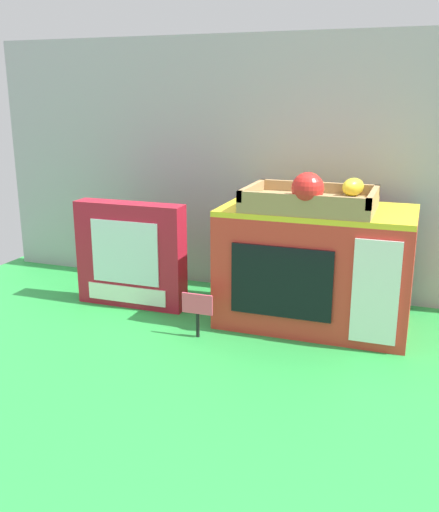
{
  "coord_description": "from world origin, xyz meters",
  "views": [
    {
      "loc": [
        0.37,
        -1.25,
        0.52
      ],
      "look_at": [
        -0.07,
        -0.01,
        0.14
      ],
      "focal_mm": 40.53,
      "sensor_mm": 36.0,
      "label": 1
    }
  ],
  "objects": [
    {
      "name": "ground_plane",
      "position": [
        0.0,
        0.0,
        0.0
      ],
      "size": [
        1.7,
        1.7,
        0.0
      ],
      "primitive_type": "plane",
      "color": "green",
      "rests_on": "ground"
    },
    {
      "name": "display_back_panel",
      "position": [
        0.0,
        0.22,
        0.33
      ],
      "size": [
        1.61,
        0.03,
        0.66
      ],
      "primitive_type": "cube",
      "color": "#A0A3A8",
      "rests_on": "ground"
    },
    {
      "name": "toy_microwave",
      "position": [
        0.16,
        0.01,
        0.14
      ],
      "size": [
        0.42,
        0.25,
        0.27
      ],
      "color": "red",
      "rests_on": "ground"
    },
    {
      "name": "food_groups_crate",
      "position": [
        0.15,
        -0.02,
        0.3
      ],
      "size": [
        0.28,
        0.21,
        0.09
      ],
      "color": "#A37F51",
      "rests_on": "toy_microwave"
    },
    {
      "name": "cookie_set_box",
      "position": [
        -0.3,
        -0.03,
        0.13
      ],
      "size": [
        0.28,
        0.06,
        0.26
      ],
      "color": "#B2192D",
      "rests_on": "ground"
    },
    {
      "name": "price_sign",
      "position": [
        -0.07,
        -0.16,
        0.07
      ],
      "size": [
        0.07,
        0.01,
        0.1
      ],
      "color": "black",
      "rests_on": "ground"
    }
  ]
}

